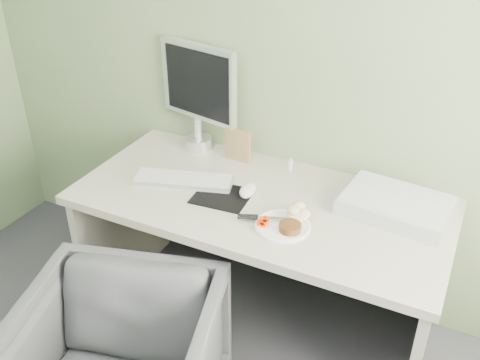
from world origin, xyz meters
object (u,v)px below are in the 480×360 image
at_px(plate, 283,226).
at_px(scanner, 396,206).
at_px(desk, 259,233).
at_px(monitor, 198,91).

xyz_separation_m(plate, scanner, (0.38, 0.30, 0.03)).
bearing_deg(scanner, desk, -159.10).
bearing_deg(desk, plate, -42.35).
bearing_deg(scanner, monitor, 176.56).
xyz_separation_m(desk, monitor, (-0.47, 0.31, 0.48)).
bearing_deg(scanner, plate, -135.64).
height_order(desk, monitor, monitor).
height_order(plate, scanner, scanner).
relative_size(desk, scanner, 3.75).
relative_size(plate, monitor, 0.42).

